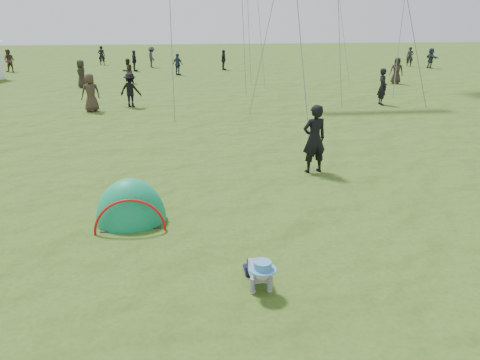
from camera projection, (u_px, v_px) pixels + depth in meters
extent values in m
plane|color=#2A5416|center=(294.00, 273.00, 8.12)|extent=(140.00, 140.00, 0.00)
ellipsoid|color=#0D7956|center=(132.00, 221.00, 10.17)|extent=(1.56, 1.31, 1.95)
imported|color=black|center=(314.00, 139.00, 13.07)|extent=(0.79, 0.60, 1.94)
imported|color=black|center=(410.00, 57.00, 40.89)|extent=(0.72, 0.61, 1.66)
imported|color=#422C28|center=(9.00, 61.00, 36.80)|extent=(0.95, 0.80, 1.75)
imported|color=#253345|center=(178.00, 64.00, 34.90)|extent=(0.96, 0.90, 1.59)
imported|color=black|center=(131.00, 90.00, 22.66)|extent=(1.19, 0.90, 1.64)
imported|color=black|center=(397.00, 71.00, 30.41)|extent=(0.98, 0.85, 1.69)
imported|color=#2D3345|center=(431.00, 58.00, 39.48)|extent=(0.64, 1.59, 1.67)
imported|color=black|center=(102.00, 55.00, 42.20)|extent=(0.64, 0.45, 1.67)
imported|color=#2F221E|center=(128.00, 71.00, 30.65)|extent=(0.97, 0.96, 1.59)
imported|color=black|center=(134.00, 61.00, 37.33)|extent=(0.49, 0.99, 1.63)
imported|color=#2D2E32|center=(152.00, 57.00, 40.13)|extent=(0.95, 1.26, 1.73)
imported|color=#392C22|center=(91.00, 93.00, 21.57)|extent=(1.01, 0.86, 1.74)
imported|color=black|center=(382.00, 87.00, 23.19)|extent=(0.46, 0.67, 1.79)
imported|color=#1B212D|center=(224.00, 60.00, 38.21)|extent=(0.71, 1.02, 1.61)
imported|color=black|center=(81.00, 74.00, 28.73)|extent=(0.72, 0.93, 1.68)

